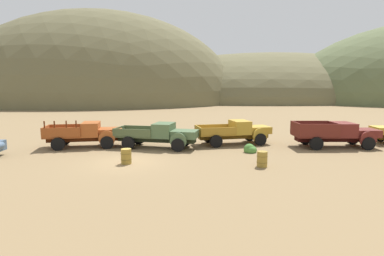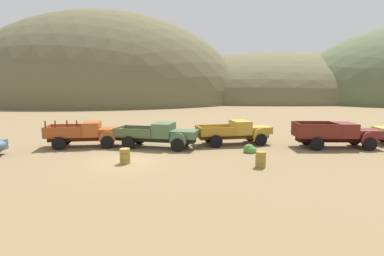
{
  "view_description": "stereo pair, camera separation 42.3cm",
  "coord_description": "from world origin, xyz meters",
  "px_view_note": "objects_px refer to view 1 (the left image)",
  "views": [
    {
      "loc": [
        1.89,
        -19.17,
        4.73
      ],
      "look_at": [
        4.51,
        3.96,
        1.49
      ],
      "focal_mm": 29.17,
      "sensor_mm": 36.0,
      "label": 1
    },
    {
      "loc": [
        2.31,
        -19.21,
        4.73
      ],
      "look_at": [
        4.51,
        3.96,
        1.49
      ],
      "focal_mm": 29.17,
      "sensor_mm": 36.0,
      "label": 2
    }
  ],
  "objects_px": {
    "truck_oxide_orange": "(90,134)",
    "oil_drum_foreground": "(262,159)",
    "truck_weathered_green": "(163,135)",
    "truck_oxblood": "(341,134)",
    "truck_mustard": "(239,132)",
    "oil_drum_spare": "(126,156)"
  },
  "relations": [
    {
      "from": "truck_oxblood",
      "to": "oil_drum_spare",
      "type": "bearing_deg",
      "value": -162.05
    },
    {
      "from": "truck_weathered_green",
      "to": "oil_drum_foreground",
      "type": "relative_size",
      "value": 7.13
    },
    {
      "from": "truck_oxide_orange",
      "to": "oil_drum_spare",
      "type": "height_order",
      "value": "truck_oxide_orange"
    },
    {
      "from": "truck_oxide_orange",
      "to": "truck_oxblood",
      "type": "distance_m",
      "value": 19.14
    },
    {
      "from": "truck_oxblood",
      "to": "oil_drum_foreground",
      "type": "height_order",
      "value": "truck_oxblood"
    },
    {
      "from": "truck_mustard",
      "to": "oil_drum_spare",
      "type": "xyz_separation_m",
      "value": [
        -8.41,
        -5.49,
        -0.53
      ]
    },
    {
      "from": "truck_weathered_green",
      "to": "oil_drum_foreground",
      "type": "xyz_separation_m",
      "value": [
        5.61,
        -6.1,
        -0.54
      ]
    },
    {
      "from": "truck_oxide_orange",
      "to": "truck_mustard",
      "type": "distance_m",
      "value": 11.66
    },
    {
      "from": "truck_weathered_green",
      "to": "oil_drum_spare",
      "type": "bearing_deg",
      "value": -98.53
    },
    {
      "from": "oil_drum_foreground",
      "to": "truck_oxide_orange",
      "type": "bearing_deg",
      "value": 147.0
    },
    {
      "from": "truck_mustard",
      "to": "truck_oxblood",
      "type": "height_order",
      "value": "truck_oxblood"
    },
    {
      "from": "truck_weathered_green",
      "to": "truck_mustard",
      "type": "height_order",
      "value": "same"
    },
    {
      "from": "oil_drum_foreground",
      "to": "truck_mustard",
      "type": "bearing_deg",
      "value": 85.97
    },
    {
      "from": "truck_oxblood",
      "to": "oil_drum_spare",
      "type": "height_order",
      "value": "truck_oxblood"
    },
    {
      "from": "truck_weathered_green",
      "to": "truck_oxblood",
      "type": "relative_size",
      "value": 1.02
    },
    {
      "from": "truck_mustard",
      "to": "oil_drum_foreground",
      "type": "height_order",
      "value": "truck_mustard"
    },
    {
      "from": "truck_weathered_green",
      "to": "truck_mustard",
      "type": "bearing_deg",
      "value": 27.94
    },
    {
      "from": "truck_weathered_green",
      "to": "oil_drum_spare",
      "type": "xyz_separation_m",
      "value": [
        -2.3,
        -4.49,
        -0.54
      ]
    },
    {
      "from": "truck_oxide_orange",
      "to": "oil_drum_foreground",
      "type": "bearing_deg",
      "value": -36.98
    },
    {
      "from": "oil_drum_foreground",
      "to": "oil_drum_spare",
      "type": "bearing_deg",
      "value": 168.48
    },
    {
      "from": "oil_drum_foreground",
      "to": "oil_drum_spare",
      "type": "xyz_separation_m",
      "value": [
        -7.91,
        1.61,
        0.0
      ]
    },
    {
      "from": "truck_oxide_orange",
      "to": "truck_weathered_green",
      "type": "xyz_separation_m",
      "value": [
        5.55,
        -1.14,
        -0.01
      ]
    }
  ]
}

